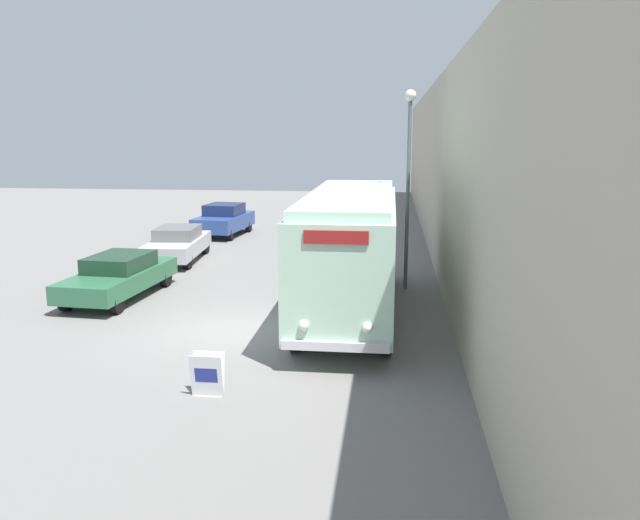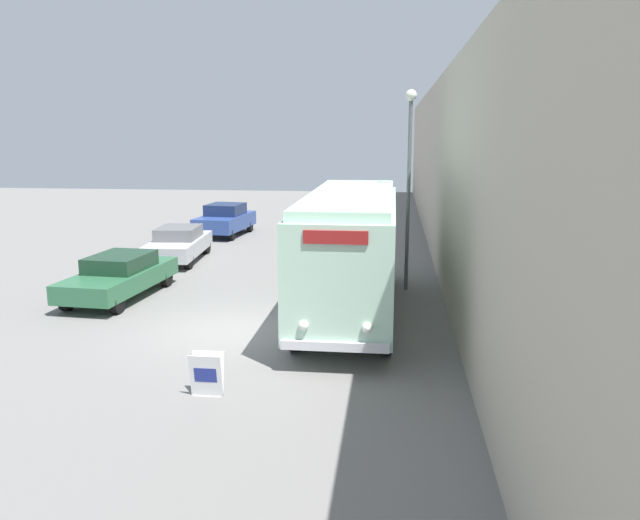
% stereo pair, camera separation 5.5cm
% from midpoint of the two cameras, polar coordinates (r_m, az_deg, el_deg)
% --- Properties ---
extents(ground_plane, '(80.00, 80.00, 0.00)m').
position_cam_midpoint_polar(ground_plane, '(16.52, -8.05, -6.45)').
color(ground_plane, slate).
extents(building_wall_right, '(0.30, 60.00, 7.16)m').
position_cam_midpoint_polar(building_wall_right, '(25.28, 10.92, 7.94)').
color(building_wall_right, '#B2A893').
rests_on(building_wall_right, ground_plane).
extents(vintage_bus, '(2.44, 9.52, 3.46)m').
position_cam_midpoint_polar(vintage_bus, '(17.55, 2.94, 1.29)').
color(vintage_bus, black).
rests_on(vintage_bus, ground_plane).
extents(sign_board, '(0.64, 0.33, 0.87)m').
position_cam_midpoint_polar(sign_board, '(12.58, -10.18, -10.33)').
color(sign_board, gray).
rests_on(sign_board, ground_plane).
extents(streetlamp, '(0.36, 0.36, 6.40)m').
position_cam_midpoint_polar(streetlamp, '(20.24, 8.24, 8.82)').
color(streetlamp, '#595E60').
rests_on(streetlamp, ground_plane).
extents(parked_car_near, '(2.19, 4.82, 1.36)m').
position_cam_midpoint_polar(parked_car_near, '(20.44, -17.76, -1.34)').
color(parked_car_near, black).
rests_on(parked_car_near, ground_plane).
extents(parked_car_mid, '(2.16, 4.65, 1.37)m').
position_cam_midpoint_polar(parked_car_mid, '(25.76, -12.75, 1.49)').
color(parked_car_mid, black).
rests_on(parked_car_mid, ground_plane).
extents(parked_car_far, '(2.32, 4.29, 1.58)m').
position_cam_midpoint_polar(parked_car_far, '(31.78, -8.62, 3.69)').
color(parked_car_far, black).
rests_on(parked_car_far, ground_plane).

